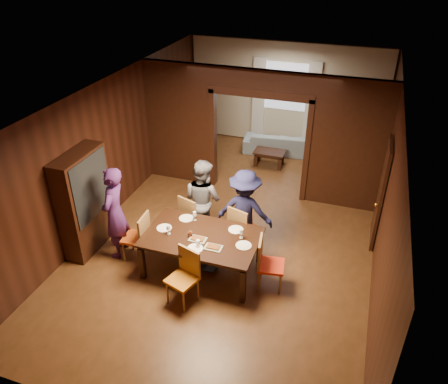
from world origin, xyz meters
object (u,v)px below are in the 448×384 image
(chair_left, at_px, (135,236))
(chair_near, at_px, (182,278))
(hutch, at_px, (85,202))
(sofa, at_px, (279,143))
(chair_far_r, at_px, (243,227))
(person_purple, at_px, (115,213))
(chair_far_l, at_px, (194,216))
(dining_table, at_px, (202,253))
(chair_right, at_px, (271,264))
(person_grey, at_px, (203,200))
(coffee_table, at_px, (269,158))
(person_navy, at_px, (245,210))

(chair_left, relative_size, chair_near, 1.00)
(chair_near, xyz_separation_m, hutch, (-2.30, 0.83, 0.52))
(sofa, height_order, chair_far_r, chair_far_r)
(person_purple, relative_size, hutch, 0.91)
(chair_far_l, relative_size, chair_near, 1.00)
(dining_table, bearing_deg, person_purple, -178.63)
(chair_right, relative_size, chair_far_l, 1.00)
(dining_table, distance_m, hutch, 2.41)
(chair_near, bearing_deg, person_grey, 118.47)
(person_grey, height_order, dining_table, person_grey)
(sofa, xyz_separation_m, chair_left, (-1.52, -5.41, 0.20))
(dining_table, relative_size, hutch, 1.00)
(chair_right, height_order, chair_far_r, same)
(person_purple, relative_size, coffee_table, 2.27)
(person_grey, distance_m, hutch, 2.22)
(person_grey, xyz_separation_m, coffee_table, (0.52, 3.48, -0.65))
(chair_right, bearing_deg, sofa, 2.58)
(coffee_table, distance_m, hutch, 5.20)
(chair_right, xyz_separation_m, hutch, (-3.60, 0.01, 0.52))
(coffee_table, bearing_deg, chair_left, -107.80)
(sofa, distance_m, chair_far_r, 4.48)
(chair_right, relative_size, hutch, 0.48)
(dining_table, height_order, chair_right, chair_right)
(dining_table, xyz_separation_m, chair_far_l, (-0.53, 0.92, 0.10))
(person_grey, height_order, sofa, person_grey)
(person_purple, relative_size, chair_far_r, 1.88)
(person_grey, bearing_deg, person_navy, -162.87)
(person_purple, distance_m, coffee_table, 4.93)
(chair_near, bearing_deg, chair_right, 50.49)
(person_grey, height_order, chair_far_l, person_grey)
(person_navy, height_order, chair_right, person_navy)
(dining_table, distance_m, chair_far_r, 1.02)
(sofa, bearing_deg, person_navy, 86.86)
(sofa, xyz_separation_m, dining_table, (-0.22, -5.34, 0.10))
(hutch, bearing_deg, chair_near, -19.73)
(person_purple, bearing_deg, chair_near, 56.15)
(sofa, bearing_deg, chair_far_r, 86.70)
(coffee_table, distance_m, chair_left, 4.78)
(person_navy, distance_m, coffee_table, 3.63)
(chair_far_r, distance_m, chair_near, 1.79)
(chair_right, xyz_separation_m, chair_far_r, (-0.76, 0.90, 0.00))
(person_navy, relative_size, coffee_table, 2.08)
(dining_table, xyz_separation_m, chair_left, (-1.30, -0.07, 0.10))
(hutch, bearing_deg, coffee_table, 60.97)
(sofa, bearing_deg, dining_table, 80.72)
(person_navy, distance_m, chair_near, 1.87)
(coffee_table, xyz_separation_m, chair_left, (-1.46, -4.55, 0.28))
(person_grey, height_order, coffee_table, person_grey)
(chair_left, distance_m, chair_right, 2.57)
(person_purple, height_order, chair_left, person_purple)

